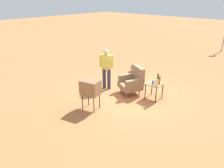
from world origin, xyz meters
TOP-DOWN VIEW (x-y plane):
  - ground_plane at (0.00, 0.00)m, footprint 60.00×60.00m
  - armchair at (-0.04, 0.17)m, footprint 1.03×1.04m
  - side_table at (0.83, 0.32)m, footprint 0.56×0.56m
  - tv_on_stand at (-0.31, -1.74)m, footprint 0.69×0.58m
  - person_standing at (-1.08, -0.19)m, footprint 0.52×0.36m
  - soda_can_blue at (0.80, 0.25)m, footprint 0.07×0.07m
  - bottle_tall_amber at (0.98, 0.37)m, footprint 0.07×0.07m
  - bottle_wine_green at (0.83, 0.52)m, footprint 0.07×0.07m
  - bottle_short_clear at (0.90, 0.17)m, footprint 0.06×0.06m
  - flower_vase at (1.04, 0.12)m, footprint 0.14×0.10m
  - shrub_far at (-1.40, 2.29)m, footprint 0.55×0.55m

SIDE VIEW (x-z plane):
  - ground_plane at x=0.00m, z-range 0.00..0.00m
  - shrub_far at x=-1.40m, z-range 0.00..0.42m
  - armchair at x=-0.04m, z-range -0.03..1.03m
  - side_table at x=0.83m, z-range 0.22..0.82m
  - soda_can_blue at x=0.80m, z-range 0.61..0.73m
  - bottle_short_clear at x=0.90m, z-range 0.61..0.81m
  - flower_vase at x=1.04m, z-range 0.62..0.89m
  - bottle_tall_amber at x=0.98m, z-range 0.61..0.91m
  - bottle_wine_green at x=0.83m, z-range 0.61..0.93m
  - tv_on_stand at x=-0.31m, z-range 0.27..1.30m
  - person_standing at x=-1.08m, z-range 0.12..1.76m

